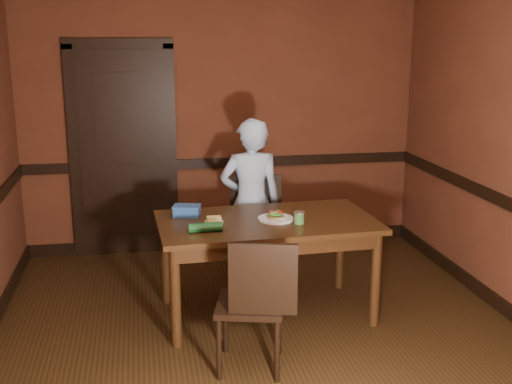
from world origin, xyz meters
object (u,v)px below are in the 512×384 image
object	(u,v)px
sandwich_plate	(276,218)
sauce_jar	(299,217)
person	(251,203)
chair_far	(266,233)
cheese_saucer	(214,220)
chair_near	(250,302)
food_tub	(187,211)
dining_table	(266,267)

from	to	relation	value
sandwich_plate	sauce_jar	size ratio (longest dim) A/B	2.89
sauce_jar	person	bearing A→B (deg)	105.64
chair_far	cheese_saucer	size ratio (longest dim) A/B	6.78
chair_far	chair_near	bearing A→B (deg)	-90.60
food_tub	chair_far	bearing A→B (deg)	41.45
chair_far	food_tub	xyz separation A→B (m)	(-0.71, -0.37, 0.34)
person	sandwich_plate	world-z (taller)	person
sauce_jar	food_tub	xyz separation A→B (m)	(-0.83, 0.36, -0.00)
food_tub	cheese_saucer	bearing A→B (deg)	-32.89
sandwich_plate	chair_far	bearing A→B (deg)	85.91
person	cheese_saucer	size ratio (longest dim) A/B	10.31
dining_table	person	distance (m)	0.76
chair_near	person	world-z (taller)	person
cheese_saucer	food_tub	world-z (taller)	food_tub
chair_far	cheese_saucer	xyz separation A→B (m)	(-0.52, -0.57, 0.31)
sauce_jar	cheese_saucer	world-z (taller)	sauce_jar
chair_far	person	world-z (taller)	person
chair_far	food_tub	size ratio (longest dim) A/B	4.08
cheese_saucer	sandwich_plate	bearing A→B (deg)	-2.49
sandwich_plate	cheese_saucer	distance (m)	0.48
person	sandwich_plate	xyz separation A→B (m)	(0.07, -0.69, 0.06)
sandwich_plate	sauce_jar	xyz separation A→B (m)	(0.16, -0.13, 0.03)
chair_far	chair_near	world-z (taller)	chair_far
chair_near	sauce_jar	xyz separation A→B (m)	(0.49, 0.66, 0.37)
chair_far	person	distance (m)	0.30
chair_far	sauce_jar	bearing A→B (deg)	-66.23
chair_near	food_tub	xyz separation A→B (m)	(-0.33, 1.01, 0.37)
dining_table	food_tub	distance (m)	0.77
person	dining_table	bearing A→B (deg)	90.29
chair_far	person	size ratio (longest dim) A/B	0.66
person	sauce_jar	size ratio (longest dim) A/B	15.74
dining_table	food_tub	size ratio (longest dim) A/B	6.98
sandwich_plate	cheese_saucer	xyz separation A→B (m)	(-0.48, 0.02, -0.00)
dining_table	cheese_saucer	distance (m)	0.58
sandwich_plate	person	bearing A→B (deg)	96.11
chair_far	sandwich_plate	bearing A→B (deg)	-79.24
sauce_jar	food_tub	world-z (taller)	sauce_jar
sauce_jar	cheese_saucer	distance (m)	0.65
sandwich_plate	dining_table	bearing A→B (deg)	163.28
chair_near	chair_far	bearing A→B (deg)	-91.19
chair_near	cheese_saucer	size ratio (longest dim) A/B	6.44
person	food_tub	world-z (taller)	person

